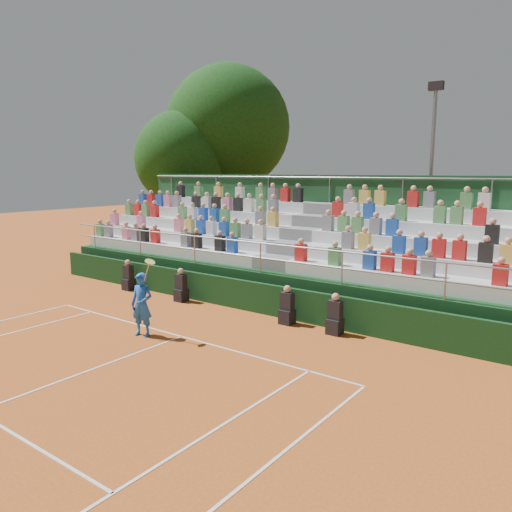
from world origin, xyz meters
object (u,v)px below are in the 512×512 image
Objects in this scene: tennis_player at (142,305)px; tree_west at (183,159)px; tree_east at (228,128)px; floodlight_mast at (431,166)px.

tree_west is at bearing 130.51° from tennis_player.
tree_east is at bearing 65.26° from tree_west.
tennis_player is 13.76m from floodlight_mast.
floodlight_mast is at bearing 1.10° from tree_west.
tree_east is at bearing 121.79° from tennis_player.
tree_west is 0.74× the size of tree_east.
tree_west is 0.99× the size of floodlight_mast.
tree_west reaches higher than tennis_player.
floodlight_mast is at bearing 73.42° from tennis_player.
tennis_player is 16.86m from tree_west.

